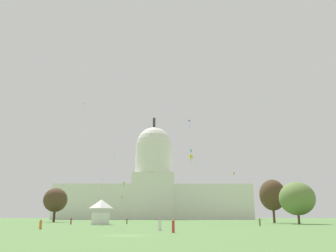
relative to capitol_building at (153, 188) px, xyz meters
The scene contains 23 objects.
ground_plane 190.61m from the capitol_building, 89.00° to the right, with size 800.00×800.00×0.00m, color #567F42.
capitol_building is the anchor object (origin of this frame).
event_tent 140.79m from the capitol_building, 93.40° to the right, with size 5.10×6.61×6.10m.
tree_west_near 105.57m from the capitol_building, 107.83° to the right, with size 9.59×9.24×12.05m.
tree_east_near 141.11m from the capitol_building, 72.11° to the right, with size 10.72×11.43×11.06m.
tree_east_mid 124.73m from the capitol_building, 70.40° to the right, with size 10.08×10.36×13.42m.
person_orange_back_center 172.47m from the capitol_building, 94.08° to the right, with size 0.59×0.59×1.55m.
person_white_near_tent 177.87m from the capitol_building, 87.75° to the right, with size 0.67×0.67×1.70m.
person_olive_edge_east 131.91m from the capitol_building, 91.20° to the right, with size 0.49×0.49×1.53m.
person_red_lawn_far_left 184.38m from the capitol_building, 87.27° to the right, with size 0.48×0.48×1.73m.
person_olive_near_tree_west 155.42m from the capitol_building, 79.54° to the right, with size 0.46×0.46×1.73m.
person_maroon_aisle_center 138.99m from the capitol_building, 96.80° to the right, with size 0.37×0.37×1.82m.
kite_cyan_high 36.95m from the capitol_building, 135.27° to the right, with size 1.55×1.01×2.57m.
kite_white_mid 74.83m from the capitol_building, 73.41° to the right, with size 0.94×1.08×3.70m.
kite_lime_mid 43.06m from the capitol_building, 109.65° to the right, with size 1.07×0.65×2.86m.
kite_pink_high 83.63m from the capitol_building, 113.87° to the right, with size 1.06×1.51×3.06m.
kite_turquoise_mid 100.43m from the capitol_building, 79.99° to the right, with size 0.81×0.99×4.58m.
kite_yellow_low 140.51m from the capitol_building, 84.12° to the right, with size 0.93×0.86×2.55m.
kite_green_low 121.27m from the capitol_building, 69.47° to the right, with size 0.90×0.93×0.82m.
kite_black_low 109.46m from the capitol_building, 97.23° to the right, with size 1.07×1.50×2.80m.
kite_gold_mid 82.65m from the capitol_building, 62.30° to the right, with size 0.78×0.81×0.91m.
kite_orange_low 75.39m from the capitol_building, 98.70° to the right, with size 0.57×0.91×3.03m.
kite_blue_mid 112.80m from the capitol_building, 81.45° to the right, with size 1.29×1.95×2.61m.
Camera 1 is at (4.42, -39.45, 2.00)m, focal length 37.29 mm.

